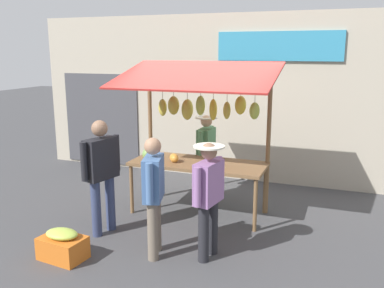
{
  "coord_description": "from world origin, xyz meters",
  "views": [
    {
      "loc": [
        -2.2,
        6.18,
        2.66
      ],
      "look_at": [
        0.0,
        0.3,
        1.25
      ],
      "focal_mm": 38.82,
      "sensor_mm": 36.0,
      "label": 1
    }
  ],
  "objects_px": {
    "market_stall": "(198,121)",
    "produce_crate_near": "(63,245)",
    "shopper_with_ponytail": "(209,192)",
    "shopper_in_grey_tee": "(102,169)",
    "vendor_with_sunhat": "(206,150)",
    "shopper_in_striped_shirt": "(154,189)"
  },
  "relations": [
    {
      "from": "shopper_with_ponytail",
      "to": "shopper_in_striped_shirt",
      "type": "xyz_separation_m",
      "value": [
        0.68,
        0.19,
        0.02
      ]
    },
    {
      "from": "shopper_with_ponytail",
      "to": "shopper_in_grey_tee",
      "type": "xyz_separation_m",
      "value": [
        1.7,
        -0.18,
        0.1
      ]
    },
    {
      "from": "vendor_with_sunhat",
      "to": "produce_crate_near",
      "type": "xyz_separation_m",
      "value": [
        1.01,
        2.86,
        -0.71
      ]
    },
    {
      "from": "market_stall",
      "to": "vendor_with_sunhat",
      "type": "xyz_separation_m",
      "value": [
        0.09,
        -0.69,
        -0.66
      ]
    },
    {
      "from": "vendor_with_sunhat",
      "to": "shopper_in_grey_tee",
      "type": "distance_m",
      "value": 2.18
    },
    {
      "from": "market_stall",
      "to": "vendor_with_sunhat",
      "type": "distance_m",
      "value": 0.96
    },
    {
      "from": "market_stall",
      "to": "produce_crate_near",
      "type": "height_order",
      "value": "market_stall"
    },
    {
      "from": "shopper_in_striped_shirt",
      "to": "produce_crate_near",
      "type": "xyz_separation_m",
      "value": [
        1.08,
        0.52,
        -0.73
      ]
    },
    {
      "from": "shopper_with_ponytail",
      "to": "produce_crate_near",
      "type": "relative_size",
      "value": 2.45
    },
    {
      "from": "market_stall",
      "to": "shopper_in_striped_shirt",
      "type": "bearing_deg",
      "value": 89.33
    },
    {
      "from": "shopper_with_ponytail",
      "to": "produce_crate_near",
      "type": "bearing_deg",
      "value": 121.32
    },
    {
      "from": "vendor_with_sunhat",
      "to": "shopper_with_ponytail",
      "type": "xyz_separation_m",
      "value": [
        -0.76,
        2.15,
        0.0
      ]
    },
    {
      "from": "shopper_with_ponytail",
      "to": "market_stall",
      "type": "bearing_deg",
      "value": 33.98
    },
    {
      "from": "shopper_in_striped_shirt",
      "to": "produce_crate_near",
      "type": "relative_size",
      "value": 2.54
    },
    {
      "from": "market_stall",
      "to": "shopper_in_grey_tee",
      "type": "height_order",
      "value": "market_stall"
    },
    {
      "from": "shopper_with_ponytail",
      "to": "shopper_in_grey_tee",
      "type": "distance_m",
      "value": 1.71
    },
    {
      "from": "produce_crate_near",
      "to": "shopper_with_ponytail",
      "type": "bearing_deg",
      "value": -158.19
    },
    {
      "from": "shopper_in_grey_tee",
      "to": "produce_crate_near",
      "type": "height_order",
      "value": "shopper_in_grey_tee"
    },
    {
      "from": "shopper_in_striped_shirt",
      "to": "produce_crate_near",
      "type": "bearing_deg",
      "value": 99.21
    },
    {
      "from": "market_stall",
      "to": "shopper_with_ponytail",
      "type": "xyz_separation_m",
      "value": [
        -0.66,
        1.46,
        -0.66
      ]
    },
    {
      "from": "shopper_in_grey_tee",
      "to": "market_stall",
      "type": "bearing_deg",
      "value": -24.16
    },
    {
      "from": "vendor_with_sunhat",
      "to": "shopper_in_striped_shirt",
      "type": "distance_m",
      "value": 2.34
    }
  ]
}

